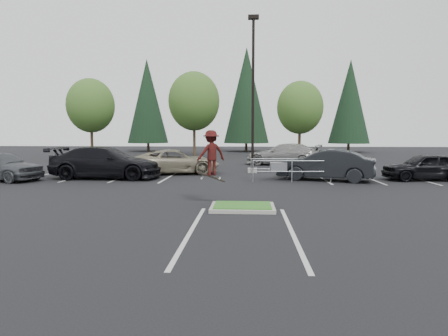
# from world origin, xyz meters

# --- Properties ---
(ground) EXTENTS (120.00, 120.00, 0.00)m
(ground) POSITION_xyz_m (0.00, 0.00, 0.00)
(ground) COLOR black
(ground) RESTS_ON ground
(grass_median) EXTENTS (2.20, 1.60, 0.16)m
(grass_median) POSITION_xyz_m (0.00, 0.00, 0.08)
(grass_median) COLOR gray
(grass_median) RESTS_ON ground
(stall_lines) EXTENTS (22.62, 17.60, 0.01)m
(stall_lines) POSITION_xyz_m (-1.35, 6.02, 0.00)
(stall_lines) COLOR #BCBCB7
(stall_lines) RESTS_ON ground
(light_pole) EXTENTS (0.70, 0.60, 10.12)m
(light_pole) POSITION_xyz_m (0.50, 12.00, 4.56)
(light_pole) COLOR gray
(light_pole) RESTS_ON ground
(decid_a) EXTENTS (5.44, 5.44, 8.91)m
(decid_a) POSITION_xyz_m (-18.01, 30.03, 5.58)
(decid_a) COLOR #38281C
(decid_a) RESTS_ON ground
(decid_b) EXTENTS (5.89, 5.89, 9.64)m
(decid_b) POSITION_xyz_m (-6.01, 30.53, 6.04)
(decid_b) COLOR #38281C
(decid_b) RESTS_ON ground
(decid_c) EXTENTS (5.12, 5.12, 8.38)m
(decid_c) POSITION_xyz_m (5.99, 29.83, 5.25)
(decid_c) COLOR #38281C
(decid_c) RESTS_ON ground
(conif_a) EXTENTS (5.72, 5.72, 13.00)m
(conif_a) POSITION_xyz_m (-14.00, 40.00, 7.10)
(conif_a) COLOR #38281C
(conif_a) RESTS_ON ground
(conif_b) EXTENTS (6.38, 6.38, 14.50)m
(conif_b) POSITION_xyz_m (0.00, 40.50, 7.85)
(conif_b) COLOR #38281C
(conif_b) RESTS_ON ground
(conif_c) EXTENTS (5.50, 5.50, 12.50)m
(conif_c) POSITION_xyz_m (14.00, 39.50, 6.85)
(conif_c) COLOR #38281C
(conif_c) RESTS_ON ground
(cart_corral) EXTENTS (4.31, 1.75, 1.20)m
(cart_corral) POSITION_xyz_m (2.02, 7.97, 0.75)
(cart_corral) COLOR #94979C
(cart_corral) RESTS_ON ground
(skateboarder) EXTENTS (1.25, 1.09, 1.92)m
(skateboarder) POSITION_xyz_m (-1.20, 1.00, 1.88)
(skateboarder) COLOR black
(skateboarder) RESTS_ON ground
(car_l_tan) EXTENTS (6.08, 3.84, 1.56)m
(car_l_tan) POSITION_xyz_m (-4.50, 10.95, 0.78)
(car_l_tan) COLOR gray
(car_l_tan) RESTS_ON ground
(car_l_black) EXTENTS (6.39, 2.74, 1.84)m
(car_l_black) POSITION_xyz_m (-8.00, 8.28, 0.92)
(car_l_black) COLOR black
(car_l_black) RESTS_ON ground
(car_l_grey) EXTENTS (5.19, 3.15, 1.65)m
(car_l_grey) POSITION_xyz_m (-13.50, 7.00, 0.83)
(car_l_grey) COLOR #474A4E
(car_l_grey) RESTS_ON ground
(car_r_charc) EXTENTS (5.52, 3.38, 1.72)m
(car_r_charc) POSITION_xyz_m (4.50, 8.20, 0.86)
(car_r_charc) COLOR black
(car_r_charc) RESTS_ON ground
(car_r_black) EXTENTS (4.54, 2.10, 1.51)m
(car_r_black) POSITION_xyz_m (10.00, 8.56, 0.75)
(car_r_black) COLOR black
(car_r_black) RESTS_ON ground
(car_far_silver) EXTENTS (6.51, 3.99, 1.76)m
(car_far_silver) POSITION_xyz_m (3.18, 18.00, 0.88)
(car_far_silver) COLOR #979792
(car_far_silver) RESTS_ON ground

